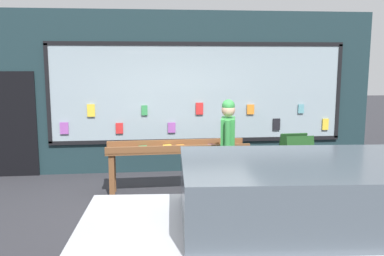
# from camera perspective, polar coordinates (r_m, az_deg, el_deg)

# --- Properties ---
(ground_plane) EXTENTS (40.00, 40.00, 0.00)m
(ground_plane) POSITION_cam_1_polar(r_m,az_deg,el_deg) (6.87, -1.41, -10.69)
(ground_plane) COLOR #2D2D33
(shopfront_facade) EXTENTS (8.44, 0.29, 3.31)m
(shopfront_facade) POSITION_cam_1_polar(r_m,az_deg,el_deg) (8.87, -2.74, 4.71)
(shopfront_facade) COLOR #192D33
(shopfront_facade) RESTS_ON ground_plane
(display_table_main) EXTENTS (2.47, 0.65, 0.90)m
(display_table_main) POSITION_cam_1_polar(r_m,az_deg,el_deg) (7.47, -1.97, -3.31)
(display_table_main) COLOR brown
(display_table_main) RESTS_ON ground_plane
(person_browsing) EXTENTS (0.31, 0.65, 1.69)m
(person_browsing) POSITION_cam_1_polar(r_m,az_deg,el_deg) (6.99, 4.80, -1.90)
(person_browsing) COLOR #4C382D
(person_browsing) RESTS_ON ground_plane
(small_dog) EXTENTS (0.28, 0.52, 0.39)m
(small_dog) POSITION_cam_1_polar(r_m,az_deg,el_deg) (6.95, 7.90, -8.18)
(small_dog) COLOR black
(small_dog) RESTS_ON ground_plane
(sandwich_board_sign) EXTENTS (0.57, 0.79, 1.00)m
(sandwich_board_sign) POSITION_cam_1_polar(r_m,az_deg,el_deg) (7.89, 13.68, -4.45)
(sandwich_board_sign) COLOR #193F19
(sandwich_board_sign) RESTS_ON ground_plane
(parked_car) EXTENTS (4.42, 2.07, 1.41)m
(parked_car) POSITION_cam_1_polar(r_m,az_deg,el_deg) (4.26, 15.66, -13.09)
(parked_car) COLOR silver
(parked_car) RESTS_ON ground_plane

